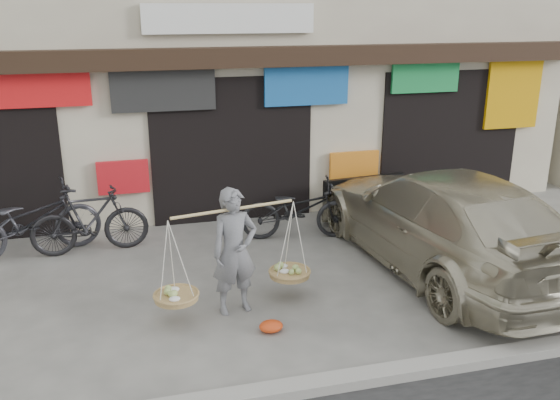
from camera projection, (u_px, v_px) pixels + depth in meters
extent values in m
plane|color=slate|center=(280.00, 302.00, 8.21)|extent=(70.00, 70.00, 0.00)
cube|color=gray|center=(326.00, 383.00, 6.35)|extent=(70.00, 0.25, 0.12)
cube|color=beige|center=(206.00, 25.00, 13.08)|extent=(14.00, 6.00, 7.00)
cube|color=black|center=(232.00, 57.00, 10.33)|extent=(14.00, 0.35, 0.35)
cube|color=black|center=(230.00, 147.00, 11.23)|extent=(3.00, 0.60, 2.70)
cube|color=black|center=(444.00, 135.00, 12.31)|extent=(3.00, 0.60, 2.70)
cube|color=red|center=(40.00, 89.00, 9.77)|extent=(1.60, 0.08, 0.60)
cube|color=#262626|center=(163.00, 91.00, 10.28)|extent=(1.80, 0.08, 0.70)
cube|color=#1B60AF|center=(307.00, 86.00, 10.90)|extent=(1.60, 0.08, 0.70)
cube|color=#1B8C43|center=(425.00, 77.00, 11.44)|extent=(1.40, 0.08, 0.60)
cube|color=orange|center=(513.00, 94.00, 12.05)|extent=(1.20, 0.08, 1.40)
cube|color=red|center=(123.00, 177.00, 10.56)|extent=(0.90, 0.08, 0.60)
cube|color=orange|center=(354.00, 166.00, 11.64)|extent=(1.00, 0.08, 0.60)
cube|color=white|center=(230.00, 18.00, 10.19)|extent=(3.00, 0.08, 0.50)
imported|color=slate|center=(234.00, 251.00, 7.74)|extent=(0.69, 0.52, 1.72)
cylinder|color=#D2B575|center=(233.00, 209.00, 7.55)|extent=(1.63, 0.35, 0.04)
cylinder|color=#A4844E|center=(176.00, 297.00, 7.56)|extent=(0.56, 0.56, 0.07)
ellipsoid|color=#A5BF66|center=(176.00, 292.00, 7.54)|extent=(0.39, 0.39, 0.10)
cylinder|color=#A4844E|center=(290.00, 273.00, 8.21)|extent=(0.56, 0.56, 0.07)
ellipsoid|color=#A5BF66|center=(290.00, 269.00, 8.20)|extent=(0.39, 0.39, 0.10)
imported|color=#2E2E33|center=(30.00, 221.00, 9.60)|extent=(2.37, 1.35, 1.18)
imported|color=black|center=(90.00, 220.00, 9.70)|extent=(1.91, 0.64, 1.13)
imported|color=black|center=(298.00, 210.00, 10.33)|extent=(2.10, 1.04, 1.05)
imported|color=#B3AB90|center=(441.00, 219.00, 9.14)|extent=(2.66, 5.52, 1.55)
cube|color=black|center=(364.00, 188.00, 11.47)|extent=(1.70, 0.26, 0.45)
cube|color=silver|center=(362.00, 192.00, 11.56)|extent=(0.45, 0.06, 0.12)
ellipsoid|color=red|center=(271.00, 326.00, 7.46)|extent=(0.31, 0.25, 0.14)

